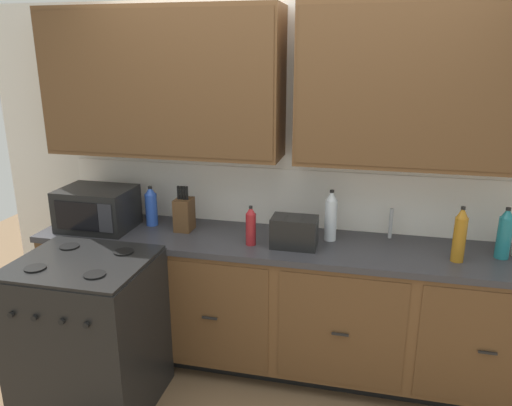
% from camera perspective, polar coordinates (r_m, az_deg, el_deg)
% --- Properties ---
extents(ground_plane, '(8.08, 8.08, 0.00)m').
position_cam_1_polar(ground_plane, '(3.37, 1.94, -20.88)').
color(ground_plane, brown).
extents(wall_unit, '(4.43, 0.40, 2.40)m').
position_cam_1_polar(wall_unit, '(3.18, 4.09, 9.24)').
color(wall_unit, white).
rests_on(wall_unit, ground_plane).
extents(counter_run, '(3.26, 0.64, 0.91)m').
position_cam_1_polar(counter_run, '(3.36, 3.08, -11.46)').
color(counter_run, black).
rests_on(counter_run, ground_plane).
extents(stove_range, '(0.76, 0.68, 0.95)m').
position_cam_1_polar(stove_range, '(3.19, -18.68, -14.05)').
color(stove_range, black).
rests_on(stove_range, ground_plane).
extents(microwave, '(0.48, 0.37, 0.28)m').
position_cam_1_polar(microwave, '(3.52, -17.87, -0.59)').
color(microwave, black).
rests_on(microwave, counter_run).
extents(toaster, '(0.28, 0.18, 0.19)m').
position_cam_1_polar(toaster, '(3.05, 4.45, -3.36)').
color(toaster, black).
rests_on(toaster, counter_run).
extents(knife_block, '(0.11, 0.14, 0.31)m').
position_cam_1_polar(knife_block, '(3.35, -8.30, -1.24)').
color(knife_block, '#52361E').
rests_on(knife_block, counter_run).
extents(sink_faucet, '(0.02, 0.02, 0.20)m').
position_cam_1_polar(sink_faucet, '(3.30, 15.30, -2.28)').
color(sink_faucet, '#B2B5BA').
rests_on(sink_faucet, counter_run).
extents(bottle_clear, '(0.08, 0.08, 0.33)m').
position_cam_1_polar(bottle_clear, '(3.17, 8.65, -1.48)').
color(bottle_clear, silver).
rests_on(bottle_clear, counter_run).
extents(bottle_red, '(0.06, 0.06, 0.25)m').
position_cam_1_polar(bottle_red, '(3.07, -0.60, -2.67)').
color(bottle_red, maroon).
rests_on(bottle_red, counter_run).
extents(bottle_teal, '(0.08, 0.08, 0.31)m').
position_cam_1_polar(bottle_teal, '(3.20, 26.78, -3.18)').
color(bottle_teal, '#1E707A').
rests_on(bottle_teal, counter_run).
extents(bottle_amber, '(0.07, 0.07, 0.33)m').
position_cam_1_polar(bottle_amber, '(3.04, 22.48, -3.43)').
color(bottle_amber, '#9E6619').
rests_on(bottle_amber, counter_run).
extents(bottle_blue, '(0.08, 0.08, 0.28)m').
position_cam_1_polar(bottle_blue, '(3.49, -12.01, -0.37)').
color(bottle_blue, blue).
rests_on(bottle_blue, counter_run).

